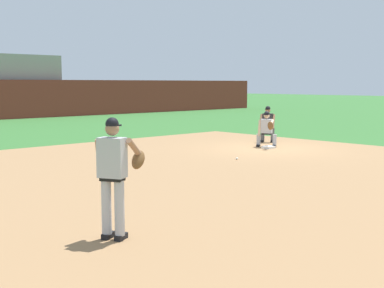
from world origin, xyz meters
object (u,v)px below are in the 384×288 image
(first_base_bag, at_px, (268,147))
(umpire, at_px, (268,123))
(baseball, at_px, (237,159))
(pitcher, at_px, (115,171))
(first_baseman, at_px, (267,128))

(first_base_bag, xyz_separation_m, umpire, (1.59, 1.32, 0.75))
(baseball, distance_m, pitcher, 8.92)
(baseball, relative_size, first_baseman, 0.06)
(baseball, bearing_deg, first_baseman, 23.87)
(first_base_bag, relative_size, baseball, 5.14)
(first_base_bag, relative_size, umpire, 0.26)
(pitcher, bearing_deg, first_baseman, 28.17)
(first_baseman, height_order, umpire, umpire)
(pitcher, relative_size, umpire, 1.27)
(pitcher, xyz_separation_m, umpire, (12.26, 6.88, -0.27))
(first_baseman, bearing_deg, first_base_bag, -130.94)
(first_base_bag, bearing_deg, baseball, -159.06)
(pitcher, bearing_deg, umpire, 29.30)
(baseball, distance_m, umpire, 5.26)
(first_baseman, relative_size, umpire, 0.92)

